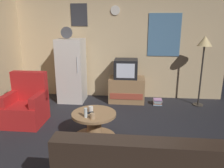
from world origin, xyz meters
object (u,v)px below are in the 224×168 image
object	(u,v)px
standing_lamp	(204,47)
book_stack	(158,102)
fridge	(72,70)
tv_stand	(127,90)
crt_tv	(126,69)
mug_ceramic_white	(91,109)
mug_ceramic_tan	(92,116)
remote_control	(89,113)
coffee_table	(94,126)
wine_glass	(86,113)
armchair	(27,106)

from	to	relation	value
standing_lamp	book_stack	bearing A→B (deg)	-176.42
fridge	book_stack	size ratio (longest dim) A/B	8.32
tv_stand	crt_tv	size ratio (longest dim) A/B	1.56
fridge	standing_lamp	bearing A→B (deg)	-0.70
fridge	crt_tv	world-z (taller)	fridge
fridge	mug_ceramic_white	world-z (taller)	fridge
mug_ceramic_tan	tv_stand	bearing A→B (deg)	78.16
fridge	remote_control	distance (m)	2.02
coffee_table	tv_stand	bearing A→B (deg)	76.21
mug_ceramic_white	mug_ceramic_tan	bearing A→B (deg)	-74.16
book_stack	mug_ceramic_tan	bearing A→B (deg)	-121.09
standing_lamp	mug_ceramic_white	size ratio (longest dim) A/B	17.67
wine_glass	mug_ceramic_tan	xyz separation A→B (m)	(0.11, -0.05, -0.03)
fridge	armchair	size ratio (longest dim) A/B	1.84
fridge	mug_ceramic_tan	size ratio (longest dim) A/B	19.67
fridge	wine_glass	size ratio (longest dim) A/B	11.80
tv_stand	coffee_table	bearing A→B (deg)	-103.79
tv_stand	mug_ceramic_white	bearing A→B (deg)	-105.87
crt_tv	mug_ceramic_tan	bearing A→B (deg)	-101.12
remote_control	standing_lamp	bearing A→B (deg)	18.49
coffee_table	remote_control	distance (m)	0.26
standing_lamp	remote_control	bearing A→B (deg)	-140.64
coffee_table	remote_control	xyz separation A→B (m)	(-0.07, -0.03, 0.24)
armchair	remote_control	bearing A→B (deg)	-22.28
crt_tv	wine_glass	world-z (taller)	crt_tv
wine_glass	mug_ceramic_tan	distance (m)	0.13
mug_ceramic_tan	mug_ceramic_white	bearing A→B (deg)	105.84
fridge	armchair	bearing A→B (deg)	-112.34
fridge	remote_control	world-z (taller)	fridge
tv_stand	remote_control	xyz separation A→B (m)	(-0.53, -1.91, 0.18)
tv_stand	armchair	distance (m)	2.31
tv_stand	standing_lamp	size ratio (longest dim) A/B	0.53
wine_glass	remote_control	world-z (taller)	wine_glass
mug_ceramic_tan	book_stack	size ratio (longest dim) A/B	0.42
mug_ceramic_white	armchair	distance (m)	1.42
tv_stand	book_stack	bearing A→B (deg)	-12.41
mug_ceramic_white	mug_ceramic_tan	size ratio (longest dim) A/B	1.00
mug_ceramic_white	crt_tv	bearing A→B (deg)	74.93
book_stack	coffee_table	bearing A→B (deg)	-124.78
mug_ceramic_tan	remote_control	bearing A→B (deg)	115.22
tv_stand	coffee_table	world-z (taller)	tv_stand
crt_tv	mug_ceramic_white	xyz separation A→B (m)	(-0.49, -1.83, -0.30)
tv_stand	wine_glass	xyz separation A→B (m)	(-0.56, -2.05, 0.24)
wine_glass	book_stack	size ratio (longest dim) A/B	0.70
fridge	coffee_table	xyz separation A→B (m)	(0.86, -1.81, -0.52)
coffee_table	armchair	size ratio (longest dim) A/B	0.75
coffee_table	book_stack	world-z (taller)	coffee_table
wine_glass	armchair	world-z (taller)	armchair
wine_glass	armchair	distance (m)	1.48
mug_ceramic_tan	fridge	bearing A→B (deg)	113.33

